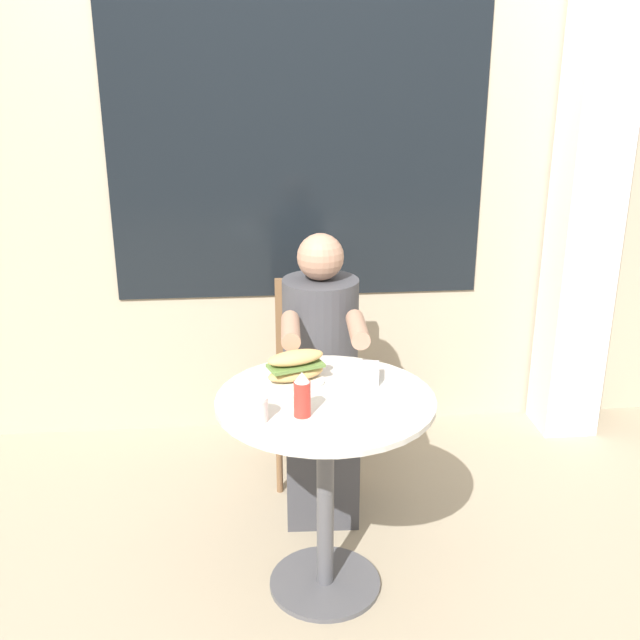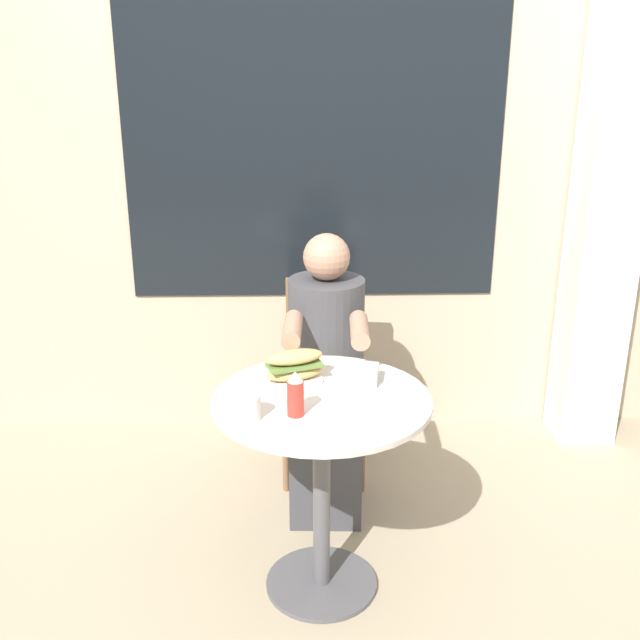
{
  "view_description": "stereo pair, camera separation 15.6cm",
  "coord_description": "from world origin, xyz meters",
  "px_view_note": "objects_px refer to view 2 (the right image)",
  "views": [
    {
      "loc": [
        -0.22,
        -2.21,
        1.81
      ],
      "look_at": [
        0.0,
        0.2,
        0.95
      ],
      "focal_mm": 42.0,
      "sensor_mm": 36.0,
      "label": 1
    },
    {
      "loc": [
        -0.07,
        -2.22,
        1.81
      ],
      "look_at": [
        0.0,
        0.2,
        0.95
      ],
      "focal_mm": 42.0,
      "sensor_mm": 36.0,
      "label": 2
    }
  ],
  "objects_px": {
    "sandwich_on_plate": "(294,367)",
    "condiment_bottle": "(295,394)",
    "seated_diner": "(326,393)",
    "cafe_table": "(322,451)",
    "diner_chair": "(325,358)",
    "drink_cup": "(249,406)"
  },
  "relations": [
    {
      "from": "sandwich_on_plate",
      "to": "condiment_bottle",
      "type": "height_order",
      "value": "condiment_bottle"
    },
    {
      "from": "condiment_bottle",
      "to": "diner_chair",
      "type": "bearing_deg",
      "value": 82.87
    },
    {
      "from": "cafe_table",
      "to": "seated_diner",
      "type": "distance_m",
      "value": 0.53
    },
    {
      "from": "diner_chair",
      "to": "seated_diner",
      "type": "distance_m",
      "value": 0.34
    },
    {
      "from": "diner_chair",
      "to": "condiment_bottle",
      "type": "distance_m",
      "value": 1.05
    },
    {
      "from": "sandwich_on_plate",
      "to": "condiment_bottle",
      "type": "distance_m",
      "value": 0.26
    },
    {
      "from": "cafe_table",
      "to": "sandwich_on_plate",
      "type": "xyz_separation_m",
      "value": [
        -0.09,
        0.13,
        0.25
      ]
    },
    {
      "from": "diner_chair",
      "to": "sandwich_on_plate",
      "type": "height_order",
      "value": "diner_chair"
    },
    {
      "from": "cafe_table",
      "to": "sandwich_on_plate",
      "type": "relative_size",
      "value": 3.42
    },
    {
      "from": "cafe_table",
      "to": "diner_chair",
      "type": "distance_m",
      "value": 0.88
    },
    {
      "from": "cafe_table",
      "to": "drink_cup",
      "type": "relative_size",
      "value": 9.21
    },
    {
      "from": "seated_diner",
      "to": "drink_cup",
      "type": "xyz_separation_m",
      "value": [
        -0.26,
        -0.67,
        0.27
      ]
    },
    {
      "from": "condiment_bottle",
      "to": "cafe_table",
      "type": "bearing_deg",
      "value": 55.14
    },
    {
      "from": "seated_diner",
      "to": "sandwich_on_plate",
      "type": "bearing_deg",
      "value": 75.31
    },
    {
      "from": "cafe_table",
      "to": "diner_chair",
      "type": "height_order",
      "value": "diner_chair"
    },
    {
      "from": "diner_chair",
      "to": "drink_cup",
      "type": "xyz_separation_m",
      "value": [
        -0.27,
        -1.02,
        0.27
      ]
    },
    {
      "from": "cafe_table",
      "to": "condiment_bottle",
      "type": "height_order",
      "value": "condiment_bottle"
    },
    {
      "from": "diner_chair",
      "to": "drink_cup",
      "type": "height_order",
      "value": "diner_chair"
    },
    {
      "from": "seated_diner",
      "to": "condiment_bottle",
      "type": "bearing_deg",
      "value": 82.18
    },
    {
      "from": "cafe_table",
      "to": "condiment_bottle",
      "type": "distance_m",
      "value": 0.31
    },
    {
      "from": "sandwich_on_plate",
      "to": "drink_cup",
      "type": "bearing_deg",
      "value": -116.75
    },
    {
      "from": "cafe_table",
      "to": "sandwich_on_plate",
      "type": "distance_m",
      "value": 0.3
    }
  ]
}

